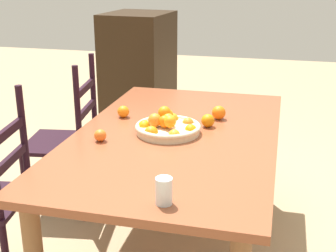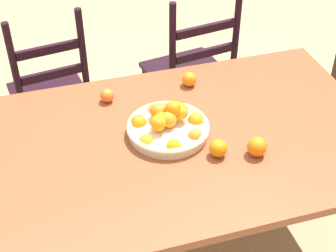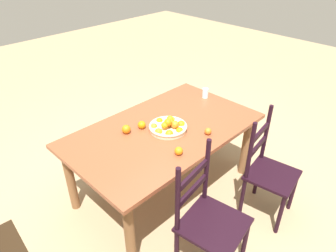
{
  "view_description": "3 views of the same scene",
  "coord_description": "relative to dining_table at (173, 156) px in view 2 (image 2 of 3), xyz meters",
  "views": [
    {
      "loc": [
        -2.22,
        -0.51,
        1.56
      ],
      "look_at": [
        -0.01,
        0.04,
        0.77
      ],
      "focal_mm": 49.36,
      "sensor_mm": 36.0,
      "label": 1
    },
    {
      "loc": [
        -0.48,
        -1.52,
        2.06
      ],
      "look_at": [
        -0.01,
        0.04,
        0.77
      ],
      "focal_mm": 54.01,
      "sensor_mm": 36.0,
      "label": 2
    },
    {
      "loc": [
        1.65,
        1.69,
        2.24
      ],
      "look_at": [
        -0.01,
        0.04,
        0.77
      ],
      "focal_mm": 33.08,
      "sensor_mm": 36.0,
      "label": 3
    }
  ],
  "objects": [
    {
      "name": "ground_plane",
      "position": [
        0.0,
        0.0,
        -0.64
      ],
      "size": [
        12.0,
        12.0,
        0.0
      ],
      "primitive_type": "plane",
      "color": "tan"
    },
    {
      "name": "dining_table",
      "position": [
        0.0,
        0.0,
        0.0
      ],
      "size": [
        1.76,
        1.04,
        0.73
      ],
      "color": "brown",
      "rests_on": "ground"
    },
    {
      "name": "chair_near_window",
      "position": [
        0.36,
        0.82,
        -0.17
      ],
      "size": [
        0.5,
        0.5,
        1.02
      ],
      "rotation": [
        0.0,
        0.0,
        3.3
      ],
      "color": "black",
      "rests_on": "ground"
    },
    {
      "name": "chair_by_cabinet",
      "position": [
        -0.44,
        0.85,
        -0.18
      ],
      "size": [
        0.46,
        0.46,
        1.0
      ],
      "rotation": [
        0.0,
        0.0,
        3.29
      ],
      "color": "black",
      "rests_on": "ground"
    },
    {
      "name": "fruit_bowl",
      "position": [
        -0.01,
        0.05,
        0.13
      ],
      "size": [
        0.34,
        0.34,
        0.14
      ],
      "color": "beige",
      "rests_on": "dining_table"
    },
    {
      "name": "orange_loose_0",
      "position": [
        -0.21,
        0.34,
        0.12
      ],
      "size": [
        0.06,
        0.06,
        0.06
      ],
      "primitive_type": "sphere",
      "color": "orange",
      "rests_on": "dining_table"
    },
    {
      "name": "orange_loose_1",
      "position": [
        0.19,
        0.36,
        0.13
      ],
      "size": [
        0.07,
        0.07,
        0.07
      ],
      "primitive_type": "sphere",
      "color": "orange",
      "rests_on": "dining_table"
    },
    {
      "name": "orange_loose_2",
      "position": [
        0.14,
        -0.14,
        0.13
      ],
      "size": [
        0.07,
        0.07,
        0.07
      ],
      "primitive_type": "sphere",
      "color": "orange",
      "rests_on": "dining_table"
    },
    {
      "name": "orange_loose_3",
      "position": [
        0.29,
        -0.18,
        0.13
      ],
      "size": [
        0.08,
        0.08,
        0.08
      ],
      "primitive_type": "sphere",
      "color": "orange",
      "rests_on": "dining_table"
    }
  ]
}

